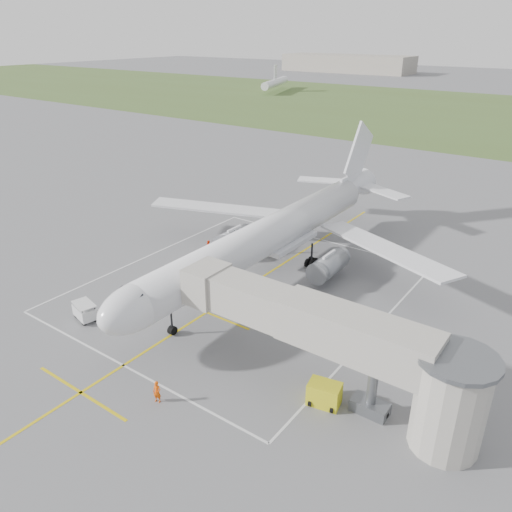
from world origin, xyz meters
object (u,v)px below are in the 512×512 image
Objects in this scene: ramp_worker_nose at (157,392)px; ramp_worker_wing at (209,247)px; gpu_unit at (324,394)px; jet_bridge at (345,344)px; airliner at (272,234)px; baggage_cart at (85,311)px.

ramp_worker_nose is 26.13m from ramp_worker_wing.
ramp_worker_nose reaches higher than gpu_unit.
jet_bridge is at bearing 45.83° from gpu_unit.
jet_bridge is 28.60m from ramp_worker_wing.
airliner reaches higher than gpu_unit.
airliner reaches higher than ramp_worker_nose.
jet_bridge is at bearing -150.85° from ramp_worker_wing.
gpu_unit is at bearing -153.51° from ramp_worker_wing.
ramp_worker_wing is (-24.56, 14.11, -3.96)m from jet_bridge.
ramp_worker_wing is (-23.84, 15.22, -0.06)m from gpu_unit.
gpu_unit is 1.47× the size of ramp_worker_nose.
gpu_unit is 11.83m from ramp_worker_nose.
ramp_worker_nose is (5.30, -22.11, -3.54)m from airliner.
gpu_unit is (15.00, -15.35, -3.55)m from airliner.
gpu_unit is at bearing -45.66° from airliner.
jet_bridge is 24.50m from baggage_cart.
ramp_worker_wing is (-14.13, 21.97, -0.07)m from ramp_worker_nose.
ramp_worker_nose is (-10.43, -7.86, -3.89)m from jet_bridge.
ramp_worker_nose is at bearing -178.22° from ramp_worker_wing.
ramp_worker_nose reaches higher than baggage_cart.
gpu_unit is at bearing 19.99° from ramp_worker_nose.
baggage_cart is at bearing -114.19° from airliner.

